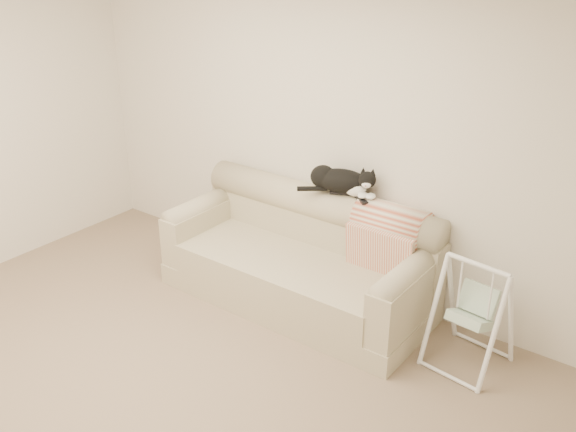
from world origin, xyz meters
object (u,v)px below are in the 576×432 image
object	(u,v)px
remote_b	(361,200)
tuxedo_cat	(341,181)
sofa	(301,259)
remote_a	(341,193)
baby_swing	(472,314)

from	to	relation	value
remote_b	tuxedo_cat	xyz separation A→B (m)	(-0.20, 0.01, 0.11)
remote_b	tuxedo_cat	distance (m)	0.22
sofa	remote_a	world-z (taller)	remote_a
remote_b	tuxedo_cat	world-z (taller)	tuxedo_cat
sofa	remote_b	world-z (taller)	remote_b
sofa	baby_swing	xyz separation A→B (m)	(1.45, -0.01, 0.05)
sofa	remote_a	size ratio (longest dim) A/B	11.88
sofa	remote_a	distance (m)	0.64
sofa	remote_b	size ratio (longest dim) A/B	13.36
remote_a	tuxedo_cat	world-z (taller)	tuxedo_cat
remote_a	baby_swing	world-z (taller)	remote_a
remote_b	tuxedo_cat	bearing A→B (deg)	176.30
remote_b	baby_swing	xyz separation A→B (m)	(1.05, -0.23, -0.51)
remote_a	baby_swing	bearing A→B (deg)	-11.45
tuxedo_cat	baby_swing	xyz separation A→B (m)	(1.24, -0.24, -0.61)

